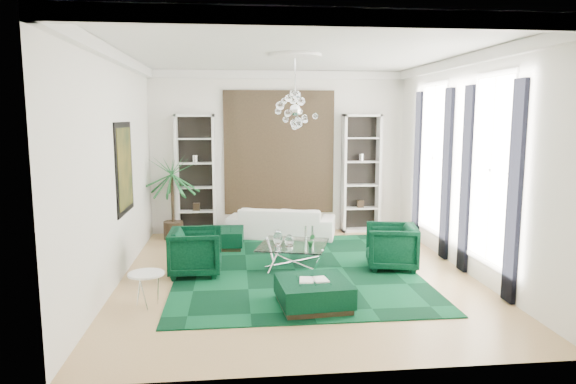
{
  "coord_description": "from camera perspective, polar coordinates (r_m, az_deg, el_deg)",
  "views": [
    {
      "loc": [
        -1.07,
        -8.6,
        2.74
      ],
      "look_at": [
        -0.1,
        0.5,
        1.39
      ],
      "focal_mm": 32.0,
      "sensor_mm": 36.0,
      "label": 1
    }
  ],
  "objects": [
    {
      "name": "chandelier",
      "position": [
        8.97,
        0.8,
        9.07
      ],
      "size": [
        0.82,
        0.82,
        0.72
      ],
      "primitive_type": null,
      "rotation": [
        0.0,
        0.0,
        -0.03
      ],
      "color": "white",
      "rests_on": "ceiling"
    },
    {
      "name": "ottoman_front",
      "position": [
        7.58,
        2.83,
        -11.22
      ],
      "size": [
        1.08,
        1.08,
        0.4
      ],
      "primitive_type": "cube",
      "rotation": [
        0.0,
        0.0,
        0.08
      ],
      "color": "black",
      "rests_on": "floor"
    },
    {
      "name": "coffee_table",
      "position": [
        9.56,
        0.58,
        -7.01
      ],
      "size": [
        1.49,
        1.49,
        0.41
      ],
      "primitive_type": null,
      "rotation": [
        0.0,
        0.0,
        -0.29
      ],
      "color": "white",
      "rests_on": "floor"
    },
    {
      "name": "curtain_near_a",
      "position": [
        8.08,
        23.87,
        -0.11
      ],
      "size": [
        0.07,
        0.3,
        3.25
      ],
      "primitive_type": "cube",
      "color": "black",
      "rests_on": "floor"
    },
    {
      "name": "wall_left",
      "position": [
        8.86,
        -18.7,
        2.48
      ],
      "size": [
        0.02,
        7.0,
        3.8
      ],
      "primitive_type": "cube",
      "color": "white",
      "rests_on": "ground"
    },
    {
      "name": "book",
      "position": [
        7.51,
        2.85,
        -9.68
      ],
      "size": [
        0.42,
        0.28,
        0.03
      ],
      "primitive_type": "cube",
      "color": "white",
      "rests_on": "ottoman_front"
    },
    {
      "name": "ceiling",
      "position": [
        8.74,
        1.05,
        15.4
      ],
      "size": [
        6.0,
        7.0,
        0.02
      ],
      "primitive_type": "cube",
      "color": "white",
      "rests_on": "ground"
    },
    {
      "name": "ceiling_medallion",
      "position": [
        9.03,
        0.81,
        14.92
      ],
      "size": [
        0.9,
        0.9,
        0.05
      ],
      "primitive_type": "cylinder",
      "color": "white",
      "rests_on": "ceiling"
    },
    {
      "name": "window_near",
      "position": [
        8.75,
        21.64,
        2.27
      ],
      "size": [
        0.03,
        1.1,
        2.9
      ],
      "primitive_type": "cube",
      "color": "white",
      "rests_on": "wall_right"
    },
    {
      "name": "wall_back",
      "position": [
        12.19,
        -1.01,
        4.41
      ],
      "size": [
        6.0,
        0.02,
        3.8
      ],
      "primitive_type": "cube",
      "color": "white",
      "rests_on": "ground"
    },
    {
      "name": "shelving_right",
      "position": [
        12.36,
        8.12,
        2.06
      ],
      "size": [
        0.9,
        0.38,
        2.8
      ],
      "primitive_type": null,
      "color": "white",
      "rests_on": "floor"
    },
    {
      "name": "curtain_near_b",
      "position": [
        9.45,
        19.19,
        1.28
      ],
      "size": [
        0.07,
        0.3,
        3.25
      ],
      "primitive_type": "cube",
      "color": "black",
      "rests_on": "floor"
    },
    {
      "name": "painting",
      "position": [
        9.44,
        -17.67,
        2.56
      ],
      "size": [
        0.04,
        1.3,
        1.6
      ],
      "primitive_type": "cube",
      "color": "black",
      "rests_on": "wall_left"
    },
    {
      "name": "floor",
      "position": [
        9.1,
        0.99,
        -9.23
      ],
      "size": [
        6.0,
        7.0,
        0.02
      ],
      "primitive_type": "cube",
      "color": "tan",
      "rests_on": "ground"
    },
    {
      "name": "crown_molding",
      "position": [
        8.72,
        1.05,
        14.68
      ],
      "size": [
        6.0,
        7.0,
        0.18
      ],
      "primitive_type": null,
      "color": "white",
      "rests_on": "ceiling"
    },
    {
      "name": "ottoman_side",
      "position": [
        10.91,
        -7.4,
        -5.17
      ],
      "size": [
        0.95,
        0.95,
        0.4
      ],
      "primitive_type": "cube",
      "rotation": [
        0.0,
        0.0,
        -0.06
      ],
      "color": "black",
      "rests_on": "floor"
    },
    {
      "name": "shelving_left",
      "position": [
        12.02,
        -10.23,
        1.83
      ],
      "size": [
        0.9,
        0.38,
        2.8
      ],
      "primitive_type": null,
      "color": "white",
      "rests_on": "floor"
    },
    {
      "name": "sofa",
      "position": [
        11.75,
        -0.71,
        -3.37
      ],
      "size": [
        2.55,
        1.5,
        0.7
      ],
      "primitive_type": "imported",
      "rotation": [
        0.0,
        0.0,
        2.89
      ],
      "color": "white",
      "rests_on": "floor"
    },
    {
      "name": "tapestry",
      "position": [
        12.14,
        -0.99,
        4.4
      ],
      "size": [
        2.5,
        0.06,
        2.8
      ],
      "primitive_type": "cube",
      "color": "black",
      "rests_on": "wall_back"
    },
    {
      "name": "table_plant",
      "position": [
        9.28,
        2.62,
        -5.41
      ],
      "size": [
        0.16,
        0.14,
        0.24
      ],
      "primitive_type": "imported",
      "rotation": [
        0.0,
        0.0,
        -0.28
      ],
      "color": "#1C622D",
      "rests_on": "coffee_table"
    },
    {
      "name": "rug",
      "position": [
        9.37,
        0.76,
        -8.57
      ],
      "size": [
        4.2,
        5.0,
        0.02
      ],
      "primitive_type": "cube",
      "color": "black",
      "rests_on": "floor"
    },
    {
      "name": "wall_front",
      "position": [
        5.27,
        5.71,
        -0.84
      ],
      "size": [
        6.0,
        0.02,
        3.8
      ],
      "primitive_type": "cube",
      "color": "white",
      "rests_on": "ground"
    },
    {
      "name": "wall_right",
      "position": [
        9.56,
        19.25,
        2.86
      ],
      "size": [
        0.02,
        7.0,
        3.8
      ],
      "primitive_type": "cube",
      "color": "white",
      "rests_on": "ground"
    },
    {
      "name": "palm",
      "position": [
        11.74,
        -12.76,
        0.62
      ],
      "size": [
        1.99,
        1.99,
        2.4
      ],
      "primitive_type": null,
      "rotation": [
        0.0,
        0.0,
        -0.43
      ],
      "color": "#1C622D",
      "rests_on": "floor"
    },
    {
      "name": "side_table",
      "position": [
        7.82,
        -15.42,
        -10.5
      ],
      "size": [
        0.68,
        0.68,
        0.5
      ],
      "primitive_type": "cylinder",
      "rotation": [
        0.0,
        0.0,
        0.39
      ],
      "color": "white",
      "rests_on": "floor"
    },
    {
      "name": "curtain_far_a",
      "position": [
        10.21,
        17.19,
        1.86
      ],
      "size": [
        0.07,
        0.3,
        3.25
      ],
      "primitive_type": "cube",
      "color": "black",
      "rests_on": "floor"
    },
    {
      "name": "armchair_right",
      "position": [
        9.53,
        11.4,
        -5.97
      ],
      "size": [
        1.05,
        1.03,
        0.81
      ],
      "primitive_type": "imported",
      "rotation": [
        0.0,
        0.0,
        -1.77
      ],
      "color": "black",
      "rests_on": "floor"
    },
    {
      "name": "curtain_far_b",
      "position": [
        11.65,
        14.19,
        2.74
      ],
      "size": [
        0.07,
        0.3,
        3.25
      ],
      "primitive_type": "cube",
      "color": "black",
      "rests_on": "floor"
    },
    {
      "name": "window_far",
      "position": [
        10.92,
        15.81,
        3.64
      ],
      "size": [
        0.03,
        1.1,
        2.9
      ],
      "primitive_type": "cube",
      "color": "white",
      "rests_on": "wall_right"
    },
    {
      "name": "armchair_left",
      "position": [
        9.13,
        -10.2,
        -6.57
      ],
      "size": [
        0.9,
        0.87,
        0.81
      ],
      "primitive_type": "imported",
      "rotation": [
        0.0,
        0.0,
        1.57
      ],
      "color": "black",
      "rests_on": "floor"
    }
  ]
}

